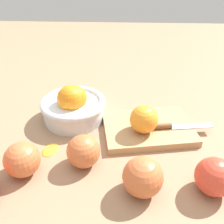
% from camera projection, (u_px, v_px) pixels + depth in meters
% --- Properties ---
extents(ground_plane, '(2.40, 2.40, 0.00)m').
position_uv_depth(ground_plane, '(112.00, 134.00, 0.65)').
color(ground_plane, '#997556').
extents(bowl, '(0.18, 0.18, 0.11)m').
position_uv_depth(bowl, '(73.00, 106.00, 0.68)').
color(bowl, silver).
rests_on(bowl, ground_plane).
extents(cutting_board, '(0.25, 0.20, 0.02)m').
position_uv_depth(cutting_board, '(148.00, 128.00, 0.65)').
color(cutting_board, tan).
rests_on(cutting_board, ground_plane).
extents(orange_on_board, '(0.07, 0.07, 0.07)m').
position_uv_depth(orange_on_board, '(144.00, 119.00, 0.61)').
color(orange_on_board, orange).
rests_on(orange_on_board, cutting_board).
extents(knife, '(0.16, 0.04, 0.01)m').
position_uv_depth(knife, '(175.00, 126.00, 0.64)').
color(knife, silver).
rests_on(knife, cutting_board).
extents(apple_front_left, '(0.08, 0.08, 0.08)m').
position_uv_depth(apple_front_left, '(22.00, 160.00, 0.51)').
color(apple_front_left, '#CC6638').
rests_on(apple_front_left, ground_plane).
extents(apple_front_right, '(0.08, 0.08, 0.08)m').
position_uv_depth(apple_front_right, '(215.00, 177.00, 0.48)').
color(apple_front_right, '#D6422D').
rests_on(apple_front_right, ground_plane).
extents(apple_front_right_2, '(0.08, 0.08, 0.08)m').
position_uv_depth(apple_front_right_2, '(143.00, 177.00, 0.47)').
color(apple_front_right_2, '#CC6638').
rests_on(apple_front_right_2, ground_plane).
extents(apple_front_left_2, '(0.07, 0.07, 0.07)m').
position_uv_depth(apple_front_left_2, '(83.00, 151.00, 0.54)').
color(apple_front_left_2, '#CC6638').
rests_on(apple_front_left_2, ground_plane).
extents(citrus_peel, '(0.05, 0.06, 0.01)m').
position_uv_depth(citrus_peel, '(50.00, 149.00, 0.59)').
color(citrus_peel, orange).
rests_on(citrus_peel, ground_plane).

